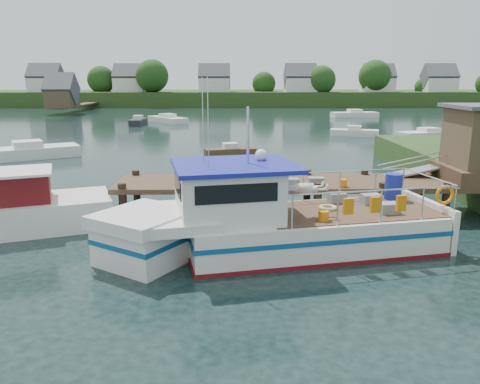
{
  "coord_description": "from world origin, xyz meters",
  "views": [
    {
      "loc": [
        -1.24,
        -18.7,
        5.49
      ],
      "look_at": [
        -1.0,
        -1.5,
        1.3
      ],
      "focal_mm": 35.0,
      "sensor_mm": 36.0,
      "label": 1
    }
  ],
  "objects_px": {
    "moored_far": "(355,114)",
    "moored_d": "(168,119)",
    "moored_rowboat": "(230,152)",
    "moored_b": "(354,132)",
    "lobster_boat": "(271,222)",
    "moored_a": "(28,152)",
    "moored_e": "(138,121)",
    "dock": "(424,160)",
    "moored_c": "(428,134)"
  },
  "relations": [
    {
      "from": "moored_d",
      "to": "moored_e",
      "type": "xyz_separation_m",
      "value": [
        -3.08,
        -3.31,
        0.02
      ]
    },
    {
      "from": "moored_b",
      "to": "moored_a",
      "type": "bearing_deg",
      "value": -173.77
    },
    {
      "from": "lobster_boat",
      "to": "moored_far",
      "type": "bearing_deg",
      "value": 61.55
    },
    {
      "from": "moored_rowboat",
      "to": "moored_a",
      "type": "height_order",
      "value": "moored_a"
    },
    {
      "from": "moored_rowboat",
      "to": "moored_b",
      "type": "height_order",
      "value": "moored_rowboat"
    },
    {
      "from": "moored_e",
      "to": "moored_d",
      "type": "bearing_deg",
      "value": 38.5
    },
    {
      "from": "moored_d",
      "to": "moored_e",
      "type": "bearing_deg",
      "value": -140.93
    },
    {
      "from": "dock",
      "to": "lobster_boat",
      "type": "relative_size",
      "value": 1.43
    },
    {
      "from": "moored_a",
      "to": "moored_c",
      "type": "height_order",
      "value": "moored_a"
    },
    {
      "from": "dock",
      "to": "moored_rowboat",
      "type": "distance_m",
      "value": 16.44
    },
    {
      "from": "lobster_boat",
      "to": "dock",
      "type": "bearing_deg",
      "value": 22.4
    },
    {
      "from": "moored_rowboat",
      "to": "moored_b",
      "type": "relative_size",
      "value": 0.78
    },
    {
      "from": "dock",
      "to": "moored_e",
      "type": "height_order",
      "value": "dock"
    },
    {
      "from": "dock",
      "to": "moored_c",
      "type": "bearing_deg",
      "value": 67.04
    },
    {
      "from": "moored_d",
      "to": "moored_b",
      "type": "bearing_deg",
      "value": -44.19
    },
    {
      "from": "moored_far",
      "to": "moored_c",
      "type": "distance_m",
      "value": 24.34
    },
    {
      "from": "moored_b",
      "to": "moored_d",
      "type": "bearing_deg",
      "value": 124.2
    },
    {
      "from": "moored_b",
      "to": "moored_e",
      "type": "bearing_deg",
      "value": 134.16
    },
    {
      "from": "moored_e",
      "to": "moored_rowboat",
      "type": "bearing_deg",
      "value": -73.43
    },
    {
      "from": "moored_rowboat",
      "to": "moored_d",
      "type": "height_order",
      "value": "moored_d"
    },
    {
      "from": "moored_far",
      "to": "moored_e",
      "type": "xyz_separation_m",
      "value": [
        -29.15,
        -11.52,
        0.01
      ]
    },
    {
      "from": "moored_rowboat",
      "to": "moored_d",
      "type": "distance_m",
      "value": 28.56
    },
    {
      "from": "moored_a",
      "to": "lobster_boat",
      "type": "bearing_deg",
      "value": -60.2
    },
    {
      "from": "dock",
      "to": "moored_e",
      "type": "distance_m",
      "value": 42.91
    },
    {
      "from": "moored_b",
      "to": "moored_e",
      "type": "distance_m",
      "value": 25.98
    },
    {
      "from": "moored_rowboat",
      "to": "dock",
      "type": "bearing_deg",
      "value": -42.46
    },
    {
      "from": "dock",
      "to": "moored_a",
      "type": "relative_size",
      "value": 2.38
    },
    {
      "from": "lobster_boat",
      "to": "moored_b",
      "type": "height_order",
      "value": "lobster_boat"
    },
    {
      "from": "moored_far",
      "to": "dock",
      "type": "bearing_deg",
      "value": -124.3
    },
    {
      "from": "dock",
      "to": "lobster_boat",
      "type": "height_order",
      "value": "lobster_boat"
    },
    {
      "from": "moored_rowboat",
      "to": "moored_c",
      "type": "xyz_separation_m",
      "value": [
        18.8,
        11.25,
        -0.04
      ]
    },
    {
      "from": "dock",
      "to": "lobster_boat",
      "type": "distance_m",
      "value": 7.99
    },
    {
      "from": "dock",
      "to": "moored_a",
      "type": "height_order",
      "value": "dock"
    },
    {
      "from": "moored_rowboat",
      "to": "moored_d",
      "type": "xyz_separation_m",
      "value": [
        -8.18,
        27.36,
        0.02
      ]
    },
    {
      "from": "moored_c",
      "to": "moored_b",
      "type": "bearing_deg",
      "value": 161.23
    },
    {
      "from": "dock",
      "to": "moored_rowboat",
      "type": "height_order",
      "value": "dock"
    },
    {
      "from": "moored_far",
      "to": "moored_e",
      "type": "height_order",
      "value": "moored_e"
    },
    {
      "from": "moored_far",
      "to": "lobster_boat",
      "type": "bearing_deg",
      "value": -129.93
    },
    {
      "from": "lobster_boat",
      "to": "moored_b",
      "type": "distance_m",
      "value": 32.96
    },
    {
      "from": "moored_d",
      "to": "moored_a",
      "type": "bearing_deg",
      "value": -110.37
    },
    {
      "from": "moored_far",
      "to": "moored_b",
      "type": "xyz_separation_m",
      "value": [
        -5.86,
        -23.02,
        -0.04
      ]
    },
    {
      "from": "moored_d",
      "to": "moored_c",
      "type": "bearing_deg",
      "value": -38.81
    },
    {
      "from": "moored_rowboat",
      "to": "moored_far",
      "type": "bearing_deg",
      "value": 81.53
    },
    {
      "from": "moored_far",
      "to": "moored_d",
      "type": "relative_size",
      "value": 1.06
    },
    {
      "from": "moored_rowboat",
      "to": "moored_e",
      "type": "bearing_deg",
      "value": 133.33
    },
    {
      "from": "moored_b",
      "to": "moored_d",
      "type": "distance_m",
      "value": 25.06
    },
    {
      "from": "moored_a",
      "to": "moored_e",
      "type": "xyz_separation_m",
      "value": [
        2.97,
        24.19,
        -0.03
      ]
    },
    {
      "from": "dock",
      "to": "moored_far",
      "type": "xyz_separation_m",
      "value": [
        9.9,
        49.82,
        -1.82
      ]
    },
    {
      "from": "dock",
      "to": "moored_far",
      "type": "bearing_deg",
      "value": 78.76
    },
    {
      "from": "moored_a",
      "to": "dock",
      "type": "bearing_deg",
      "value": -42.84
    }
  ]
}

